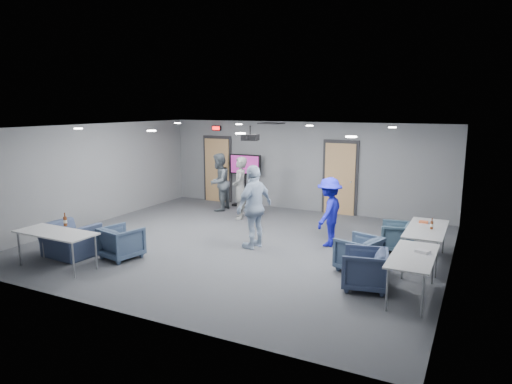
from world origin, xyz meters
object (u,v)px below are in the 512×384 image
at_px(chair_front_a, 122,242).
at_px(bottle_front, 65,221).
at_px(chair_right_a, 397,237).
at_px(chair_right_b, 359,254).
at_px(table_right_b, 413,258).
at_px(person_d, 329,212).
at_px(chair_front_b, 69,240).
at_px(table_right_a, 426,230).
at_px(person_c, 254,207).
at_px(person_a, 240,188).
at_px(tv_stand, 245,177).
at_px(projector, 250,137).
at_px(bottle_right, 432,225).
at_px(chair_right_c, 365,269).
at_px(table_front_left, 56,234).
at_px(person_b, 219,182).

distance_m(chair_front_a, bottle_front, 1.21).
xyz_separation_m(chair_right_a, chair_right_b, (-0.45, -1.63, 0.03)).
bearing_deg(table_right_b, person_d, 44.74).
height_order(person_d, chair_right_a, person_d).
bearing_deg(chair_front_b, table_right_a, -151.93).
bearing_deg(table_right_b, person_c, 70.81).
distance_m(person_a, person_c, 2.76).
bearing_deg(chair_right_a, bottle_front, -67.01).
xyz_separation_m(chair_right_a, tv_stand, (-5.19, 2.63, 0.62)).
bearing_deg(chair_front_b, projector, -121.57).
relative_size(person_d, table_right_a, 0.89).
distance_m(chair_front_b, projector, 4.80).
relative_size(table_right_b, bottle_front, 5.87).
distance_m(bottle_front, tv_stand, 6.40).
bearing_deg(chair_right_b, bottle_right, 148.18).
bearing_deg(person_a, chair_front_a, -34.27).
height_order(bottle_right, tv_stand, tv_stand).
relative_size(tv_stand, projector, 3.80).
xyz_separation_m(person_d, chair_right_c, (1.34, -2.16, -0.44)).
xyz_separation_m(chair_front_a, table_front_left, (-0.75, -1.00, 0.34)).
bearing_deg(chair_right_a, chair_right_c, -11.83).
height_order(chair_right_c, projector, projector).
bearing_deg(bottle_front, table_right_b, 10.68).
bearing_deg(table_right_b, person_b, 56.58).
relative_size(person_a, bottle_front, 6.22).
xyz_separation_m(chair_right_b, bottle_front, (-5.59, -2.08, 0.49)).
xyz_separation_m(person_c, bottle_front, (-3.10, -2.51, -0.11)).
bearing_deg(person_a, projector, 12.99).
xyz_separation_m(chair_front_a, table_right_a, (5.75, 2.57, 0.34)).
bearing_deg(chair_right_a, table_front_left, -63.48).
relative_size(person_a, chair_right_a, 2.51).
distance_m(person_c, person_d, 1.72).
relative_size(chair_front_b, tv_stand, 0.65).
bearing_deg(chair_right_c, person_d, -159.22).
xyz_separation_m(chair_right_c, chair_front_b, (-6.08, -1.05, -0.00)).
bearing_deg(chair_right_c, table_right_b, 79.75).
distance_m(table_right_a, bottle_front, 7.40).
bearing_deg(table_front_left, chair_right_a, 35.88).
height_order(person_b, table_right_b, person_b).
bearing_deg(chair_right_b, chair_front_b, -54.65).
bearing_deg(person_b, table_right_a, 65.49).
bearing_deg(bottle_front, chair_front_a, 32.46).
bearing_deg(person_c, person_d, 135.18).
bearing_deg(bottle_front, chair_right_c, 11.97).
distance_m(chair_right_c, tv_stand, 7.20).
relative_size(chair_right_b, bottle_front, 2.68).
relative_size(person_c, chair_front_b, 1.75).
xyz_separation_m(tv_stand, projector, (1.54, -2.65, 1.46)).
relative_size(chair_right_a, chair_front_b, 0.65).
height_order(chair_right_b, table_front_left, table_front_left).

